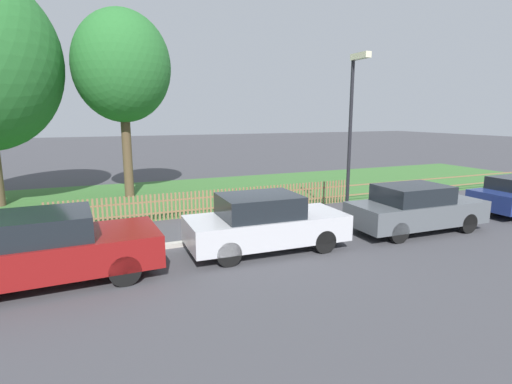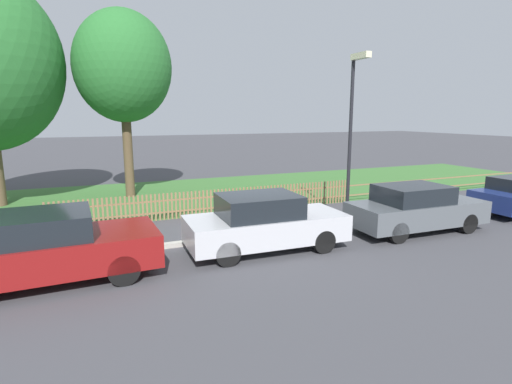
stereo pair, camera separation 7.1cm
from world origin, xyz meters
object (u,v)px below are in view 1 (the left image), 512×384
at_px(covered_motorcycle, 261,201).
at_px(street_lamp, 353,118).
at_px(parked_car_black_saloon, 48,248).
at_px(parked_car_red_compact, 415,208).
at_px(parked_car_navy_estate, 265,223).
at_px(tree_mid_park, 122,67).

height_order(covered_motorcycle, street_lamp, street_lamp).
xyz_separation_m(parked_car_black_saloon, parked_car_red_compact, (9.72, -0.10, -0.05)).
distance_m(parked_car_navy_estate, parked_car_red_compact, 4.80).
bearing_deg(parked_car_navy_estate, covered_motorcycle, 69.83).
bearing_deg(parked_car_navy_estate, tree_mid_park, 107.98).
xyz_separation_m(parked_car_navy_estate, tree_mid_park, (-2.47, 8.48, 4.58)).
bearing_deg(tree_mid_park, parked_car_black_saloon, -105.89).
height_order(parked_car_black_saloon, covered_motorcycle, parked_car_black_saloon).
bearing_deg(tree_mid_park, covered_motorcycle, -55.74).
relative_size(parked_car_red_compact, tree_mid_park, 0.55).
height_order(parked_car_black_saloon, parked_car_red_compact, parked_car_black_saloon).
bearing_deg(tree_mid_park, parked_car_red_compact, -50.07).
relative_size(parked_car_red_compact, street_lamp, 0.79).
bearing_deg(street_lamp, parked_car_navy_estate, -157.36).
bearing_deg(parked_car_black_saloon, tree_mid_park, 71.97).
relative_size(parked_car_black_saloon, covered_motorcycle, 2.20).
height_order(parked_car_navy_estate, tree_mid_park, tree_mid_park).
height_order(parked_car_black_saloon, parked_car_navy_estate, parked_car_black_saloon).
bearing_deg(parked_car_navy_estate, parked_car_red_compact, -0.72).
xyz_separation_m(parked_car_navy_estate, covered_motorcycle, (1.23, 3.05, -0.15)).
bearing_deg(covered_motorcycle, parked_car_red_compact, -45.78).
distance_m(parked_car_black_saloon, street_lamp, 9.15).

